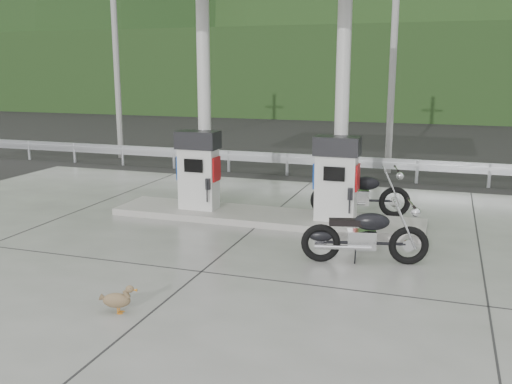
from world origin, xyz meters
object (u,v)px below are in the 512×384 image
(motorcycle_right, at_px, (365,236))
(duck, at_px, (117,301))
(gas_pump_right, at_px, (336,179))
(motorcycle_left, at_px, (360,195))
(gas_pump_left, at_px, (199,170))

(motorcycle_right, relative_size, duck, 4.23)
(gas_pump_right, xyz_separation_m, motorcycle_right, (0.93, -2.16, -0.56))
(gas_pump_right, height_order, duck, gas_pump_right)
(gas_pump_right, height_order, motorcycle_left, gas_pump_right)
(gas_pump_left, relative_size, motorcycle_left, 0.85)
(motorcycle_right, bearing_deg, motorcycle_left, 86.54)
(motorcycle_left, bearing_deg, motorcycle_right, -91.62)
(gas_pump_left, relative_size, motorcycle_right, 0.87)
(gas_pump_right, bearing_deg, gas_pump_left, 180.00)
(motorcycle_left, relative_size, duck, 4.35)
(gas_pump_left, distance_m, motorcycle_right, 4.69)
(gas_pump_left, relative_size, duck, 3.69)
(duck, bearing_deg, gas_pump_left, 87.95)
(motorcycle_left, bearing_deg, duck, -122.05)
(gas_pump_left, bearing_deg, motorcycle_left, 16.65)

